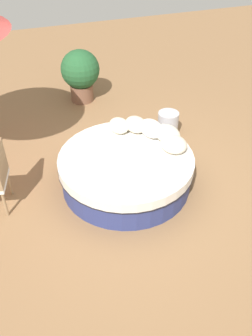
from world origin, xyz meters
TOP-DOWN VIEW (x-y plane):
  - ground_plane at (0.00, 0.00)m, footprint 16.00×16.00m
  - round_bed at (0.00, 0.00)m, footprint 1.99×1.99m
  - throw_pillow_0 at (-0.05, -0.72)m, footprint 0.45×0.39m
  - throw_pillow_1 at (0.23, -0.75)m, footprint 0.50×0.36m
  - throw_pillow_2 at (0.44, -0.58)m, footprint 0.51×0.35m
  - throw_pillow_3 at (0.63, -0.39)m, footprint 0.43×0.33m
  - throw_pillow_4 at (0.70, -0.13)m, footprint 0.41×0.31m
  - planter at (2.87, -0.03)m, footprint 0.78×0.78m
  - side_table at (1.01, -1.15)m, footprint 0.37×0.37m

SIDE VIEW (x-z plane):
  - ground_plane at x=0.00m, z-range 0.00..0.00m
  - side_table at x=1.01m, z-range 0.00..0.47m
  - round_bed at x=0.00m, z-range 0.01..0.53m
  - planter at x=2.87m, z-range 0.08..1.15m
  - throw_pillow_0 at x=-0.05m, z-range 0.52..0.71m
  - throw_pillow_4 at x=0.70m, z-range 0.52..0.71m
  - throw_pillow_1 at x=0.23m, z-range 0.52..0.71m
  - throw_pillow_2 at x=0.44m, z-range 0.52..0.72m
  - throw_pillow_3 at x=0.63m, z-range 0.52..0.72m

